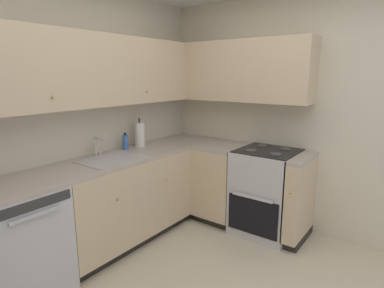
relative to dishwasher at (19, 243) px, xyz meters
name	(u,v)px	position (x,y,z in m)	size (l,w,h in m)	color
wall_back	(61,123)	(0.63, 0.33, 0.83)	(3.65, 0.05, 2.54)	beige
wall_right	(318,118)	(2.43, -1.50, 0.83)	(0.05, 3.70, 2.54)	beige
dishwasher	(19,243)	(0.00, 0.00, 0.00)	(0.60, 0.63, 0.88)	silver
lower_cabinets_back	(123,200)	(1.05, 0.00, 0.00)	(1.50, 0.62, 0.88)	beige
countertop_back	(121,158)	(1.05, 0.00, 0.46)	(2.70, 0.60, 0.04)	#B7A89E
lower_cabinets_right	(238,187)	(2.10, -0.76, 0.00)	(0.62, 1.25, 0.88)	beige
countertop_right	(239,149)	(2.10, -0.76, 0.46)	(0.60, 1.25, 0.03)	#B7A89E
oven_range	(266,191)	(2.12, -1.10, 0.02)	(0.68, 0.62, 1.07)	silver
upper_cabinets_back	(93,71)	(0.89, 0.14, 1.31)	(2.38, 0.34, 0.66)	beige
upper_cabinets_right	(234,71)	(2.24, -0.59, 1.31)	(0.32, 1.77, 0.66)	beige
sink	(112,163)	(0.91, -0.03, 0.44)	(0.58, 0.40, 0.10)	#B7B7BC
faucet	(98,145)	(0.91, 0.18, 0.59)	(0.07, 0.16, 0.19)	silver
soap_bottle	(125,142)	(1.28, 0.18, 0.56)	(0.06, 0.06, 0.19)	#3F72BF
paper_towel_roll	(140,134)	(1.47, 0.16, 0.61)	(0.11, 0.11, 0.33)	white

